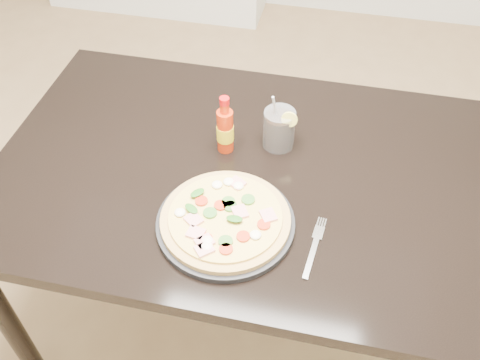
% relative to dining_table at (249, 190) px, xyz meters
% --- Properties ---
extents(floor, '(4.50, 4.50, 0.00)m').
position_rel_dining_table_xyz_m(floor, '(-0.26, 0.06, -0.67)').
color(floor, '#9E7A51').
rests_on(floor, ground).
extents(dining_table, '(1.40, 0.90, 0.75)m').
position_rel_dining_table_xyz_m(dining_table, '(0.00, 0.00, 0.00)').
color(dining_table, black).
rests_on(dining_table, ground).
extents(plate, '(0.34, 0.34, 0.02)m').
position_rel_dining_table_xyz_m(plate, '(-0.02, -0.20, 0.09)').
color(plate, black).
rests_on(plate, dining_table).
extents(pizza, '(0.32, 0.32, 0.03)m').
position_rel_dining_table_xyz_m(pizza, '(-0.02, -0.20, 0.11)').
color(pizza, tan).
rests_on(pizza, plate).
extents(hot_sauce_bottle, '(0.05, 0.05, 0.18)m').
position_rel_dining_table_xyz_m(hot_sauce_bottle, '(-0.08, 0.07, 0.15)').
color(hot_sauce_bottle, red).
rests_on(hot_sauce_bottle, dining_table).
extents(cola_cup, '(0.09, 0.09, 0.18)m').
position_rel_dining_table_xyz_m(cola_cup, '(0.06, 0.12, 0.14)').
color(cola_cup, black).
rests_on(cola_cup, dining_table).
extents(fork, '(0.04, 0.19, 0.00)m').
position_rel_dining_table_xyz_m(fork, '(0.20, -0.22, 0.09)').
color(fork, silver).
rests_on(fork, dining_table).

